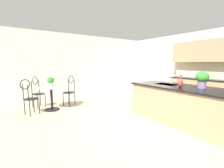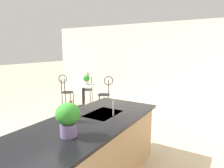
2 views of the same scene
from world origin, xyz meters
TOP-DOWN VIEW (x-y plane):
  - ground_plane at (0.00, 0.00)m, footprint 40.00×40.00m
  - wall_left_window at (-4.26, 0.00)m, footprint 0.12×7.80m
  - kitchen_island at (0.30, 0.85)m, footprint 2.80×1.06m
  - bistro_table at (-2.70, -1.56)m, footprint 0.80×0.80m
  - chair_near_window at (-2.57, -2.19)m, footprint 0.50×0.52m
  - chair_by_island at (-3.31, -1.86)m, footprint 0.52×0.50m
  - chair_toward_desk at (-2.95, -0.87)m, footprint 0.52×0.52m
  - sink_faucet at (-0.25, 1.03)m, footprint 0.02×0.02m
  - potted_plant_on_table at (-2.83, -1.53)m, footprint 0.21×0.21m
  - potted_plant_counter_near at (0.60, 0.96)m, footprint 0.27×0.27m
  - vase_on_counter at (0.25, 0.68)m, footprint 0.13×0.13m

SIDE VIEW (x-z plane):
  - ground_plane at x=0.00m, z-range 0.00..0.00m
  - bistro_table at x=-2.70m, z-range 0.08..0.82m
  - kitchen_island at x=0.30m, z-range 0.00..0.92m
  - chair_near_window at x=-2.57m, z-range 0.05..1.09m
  - chair_by_island at x=-3.31m, z-range 0.05..1.09m
  - chair_toward_desk at x=-2.95m, z-range 0.05..1.09m
  - potted_plant_on_table at x=-2.83m, z-range 0.76..1.06m
  - sink_faucet at x=-0.25m, z-range 0.92..1.14m
  - vase_on_counter at x=0.25m, z-range 0.89..1.17m
  - potted_plant_counter_near at x=0.60m, z-range 0.95..1.33m
  - wall_left_window at x=-4.26m, z-range 0.00..2.70m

